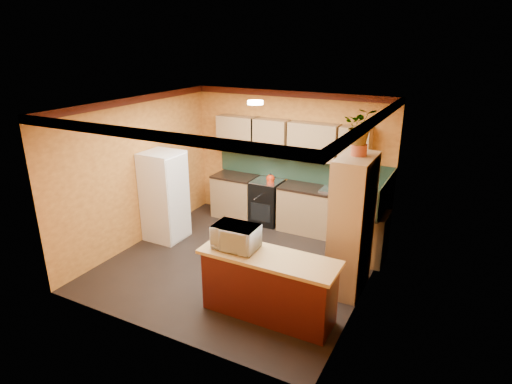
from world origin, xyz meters
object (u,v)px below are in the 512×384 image
stove (267,202)px  fridge (164,196)px  microwave (236,237)px  pantry (352,225)px  base_cabinets_back (295,208)px  breakfast_bar (268,288)px

stove → fridge: 2.12m
stove → microwave: (0.93, -2.88, 0.64)m
pantry → fridge: bearing=177.9°
base_cabinets_back → stove: stove is taller
pantry → breakfast_bar: 1.56m
fridge → pantry: pantry is taller
fridge → pantry: bearing=-2.1°
fridge → breakfast_bar: size_ratio=0.94×
stove → microwave: size_ratio=1.51×
pantry → microwave: size_ratio=3.48×
stove → fridge: size_ratio=0.54×
stove → breakfast_bar: size_ratio=0.51×
base_cabinets_back → pantry: pantry is taller
stove → pantry: bearing=-37.2°
fridge → breakfast_bar: bearing=-25.3°
microwave → pantry: bearing=41.4°
fridge → pantry: (3.60, -0.13, 0.20)m
pantry → breakfast_bar: pantry is taller
pantry → stove: bearing=142.8°
fridge → breakfast_bar: fridge is taller
base_cabinets_back → breakfast_bar: bearing=-74.4°
stove → base_cabinets_back: bearing=0.0°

